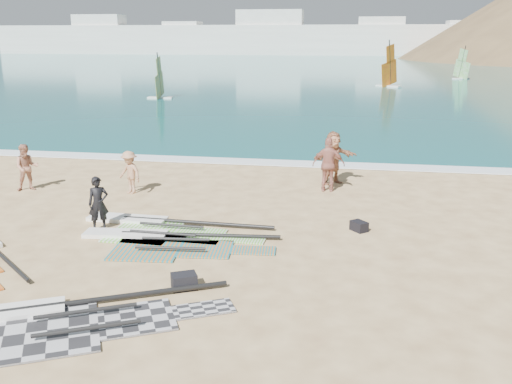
% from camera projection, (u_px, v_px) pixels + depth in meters
% --- Properties ---
extents(ground, '(300.00, 300.00, 0.00)m').
position_uv_depth(ground, '(175.00, 276.00, 13.33)').
color(ground, '#DEBE82').
rests_on(ground, ground).
extents(sea, '(300.00, 240.00, 0.06)m').
position_uv_depth(sea, '(340.00, 58.00, 138.71)').
color(sea, '#0C5A57').
rests_on(sea, ground).
extents(surf_line, '(300.00, 1.20, 0.04)m').
position_uv_depth(surf_line, '(261.00, 163.00, 25.01)').
color(surf_line, white).
rests_on(surf_line, ground).
extents(far_town, '(160.00, 8.00, 12.00)m').
position_uv_depth(far_town, '(285.00, 38.00, 157.18)').
color(far_town, white).
rests_on(far_town, ground).
extents(rig_grey, '(5.90, 3.94, 0.20)m').
position_uv_depth(rig_grey, '(62.00, 317.00, 11.25)').
color(rig_grey, '#262629').
rests_on(rig_grey, ground).
extents(rig_green, '(5.73, 2.34, 0.20)m').
position_uv_depth(rig_green, '(157.00, 227.00, 16.55)').
color(rig_green, '#5CC720').
rests_on(rig_green, ground).
extents(rig_orange, '(5.50, 2.27, 0.20)m').
position_uv_depth(rig_orange, '(160.00, 241.00, 15.39)').
color(rig_orange, orange).
rests_on(rig_orange, ground).
extents(gear_bag_near, '(0.66, 0.60, 0.35)m').
position_uv_depth(gear_bag_near, '(184.00, 281.00, 12.61)').
color(gear_bag_near, black).
rests_on(gear_bag_near, ground).
extents(gear_bag_far, '(0.56, 0.57, 0.28)m').
position_uv_depth(gear_bag_far, '(359.00, 226.00, 16.34)').
color(gear_bag_far, black).
rests_on(gear_bag_far, ground).
extents(person_wetsuit, '(0.68, 0.62, 1.57)m').
position_uv_depth(person_wetsuit, '(98.00, 204.00, 16.27)').
color(person_wetsuit, black).
rests_on(person_wetsuit, ground).
extents(beachgoer_left, '(1.03, 0.97, 1.69)m').
position_uv_depth(beachgoer_left, '(27.00, 168.00, 20.42)').
color(beachgoer_left, tan).
rests_on(beachgoer_left, ground).
extents(beachgoer_mid, '(1.14, 0.96, 1.53)m').
position_uv_depth(beachgoer_mid, '(130.00, 172.00, 20.06)').
color(beachgoer_mid, tan).
rests_on(beachgoer_mid, ground).
extents(beachgoer_back, '(1.17, 0.53, 1.95)m').
position_uv_depth(beachgoer_back, '(329.00, 165.00, 20.28)').
color(beachgoer_back, '#AD6A5B').
rests_on(beachgoer_back, ground).
extents(beachgoer_right, '(1.85, 1.55, 1.99)m').
position_uv_depth(beachgoer_right, '(333.00, 158.00, 21.34)').
color(beachgoer_right, '#AB714F').
rests_on(beachgoer_right, ground).
extents(windsurfer_left, '(2.23, 2.70, 4.02)m').
position_uv_depth(windsurfer_left, '(160.00, 85.00, 49.85)').
color(windsurfer_left, white).
rests_on(windsurfer_left, ground).
extents(windsurfer_centre, '(2.72, 2.83, 5.00)m').
position_uv_depth(windsurfer_centre, '(389.00, 74.00, 60.94)').
color(windsurfer_centre, white).
rests_on(windsurfer_centre, ground).
extents(windsurfer_right, '(2.28, 2.36, 4.20)m').
position_uv_depth(windsurfer_right, '(462.00, 69.00, 71.63)').
color(windsurfer_right, white).
rests_on(windsurfer_right, ground).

